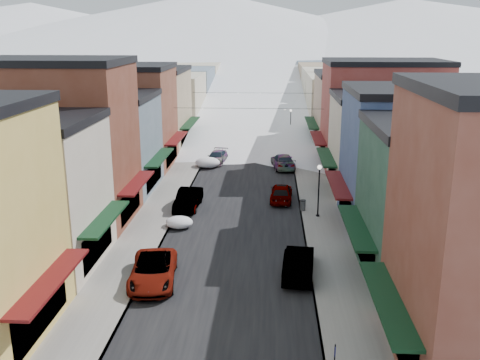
# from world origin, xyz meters

# --- Properties ---
(road) EXTENTS (10.00, 160.00, 0.01)m
(road) POSITION_xyz_m (0.00, 60.00, 0.01)
(road) COLOR black
(road) RESTS_ON ground
(sidewalk_left) EXTENTS (3.20, 160.00, 0.15)m
(sidewalk_left) POSITION_xyz_m (-6.60, 60.00, 0.07)
(sidewalk_left) COLOR gray
(sidewalk_left) RESTS_ON ground
(sidewalk_right) EXTENTS (3.20, 160.00, 0.15)m
(sidewalk_right) POSITION_xyz_m (6.60, 60.00, 0.07)
(sidewalk_right) COLOR gray
(sidewalk_right) RESTS_ON ground
(curb_left) EXTENTS (0.10, 160.00, 0.15)m
(curb_left) POSITION_xyz_m (-5.05, 60.00, 0.07)
(curb_left) COLOR slate
(curb_left) RESTS_ON ground
(curb_right) EXTENTS (0.10, 160.00, 0.15)m
(curb_right) POSITION_xyz_m (5.05, 60.00, 0.07)
(curb_right) COLOR slate
(curb_right) RESTS_ON ground
(bldg_l_cream) EXTENTS (11.30, 8.20, 9.50)m
(bldg_l_cream) POSITION_xyz_m (-13.19, 12.50, 4.76)
(bldg_l_cream) COLOR beige
(bldg_l_cream) RESTS_ON ground
(bldg_l_brick_near) EXTENTS (12.30, 8.20, 12.50)m
(bldg_l_brick_near) POSITION_xyz_m (-13.69, 20.50, 6.26)
(bldg_l_brick_near) COLOR brown
(bldg_l_brick_near) RESTS_ON ground
(bldg_l_grayblue) EXTENTS (11.30, 9.20, 9.00)m
(bldg_l_grayblue) POSITION_xyz_m (-13.19, 29.00, 4.51)
(bldg_l_grayblue) COLOR slate
(bldg_l_grayblue) RESTS_ON ground
(bldg_l_brick_far) EXTENTS (13.30, 9.20, 11.00)m
(bldg_l_brick_far) POSITION_xyz_m (-14.19, 38.00, 5.51)
(bldg_l_brick_far) COLOR brown
(bldg_l_brick_far) RESTS_ON ground
(bldg_l_tan) EXTENTS (11.30, 11.20, 10.00)m
(bldg_l_tan) POSITION_xyz_m (-13.19, 48.00, 5.01)
(bldg_l_tan) COLOR tan
(bldg_l_tan) RESTS_ON ground
(bldg_r_green) EXTENTS (11.30, 9.20, 9.50)m
(bldg_r_green) POSITION_xyz_m (13.19, 12.00, 4.76)
(bldg_r_green) COLOR #204432
(bldg_r_green) RESTS_ON ground
(bldg_r_blue) EXTENTS (11.30, 9.20, 10.50)m
(bldg_r_blue) POSITION_xyz_m (13.19, 21.00, 5.26)
(bldg_r_blue) COLOR navy
(bldg_r_blue) RESTS_ON ground
(bldg_r_cream) EXTENTS (12.30, 9.20, 9.00)m
(bldg_r_cream) POSITION_xyz_m (13.69, 30.00, 4.51)
(bldg_r_cream) COLOR beige
(bldg_r_cream) RESTS_ON ground
(bldg_r_brick_far) EXTENTS (13.30, 9.20, 11.50)m
(bldg_r_brick_far) POSITION_xyz_m (14.19, 39.00, 5.76)
(bldg_r_brick_far) COLOR maroon
(bldg_r_brick_far) RESTS_ON ground
(bldg_r_tan) EXTENTS (11.30, 11.20, 9.50)m
(bldg_r_tan) POSITION_xyz_m (13.19, 49.00, 4.76)
(bldg_r_tan) COLOR #9D7E67
(bldg_r_tan) RESTS_ON ground
(distant_blocks) EXTENTS (34.00, 55.00, 8.00)m
(distant_blocks) POSITION_xyz_m (0.00, 83.00, 4.00)
(distant_blocks) COLOR gray
(distant_blocks) RESTS_ON ground
(mountain_ridge) EXTENTS (670.00, 340.00, 34.00)m
(mountain_ridge) POSITION_xyz_m (-19.47, 277.18, 14.36)
(mountain_ridge) COLOR silver
(mountain_ridge) RESTS_ON ground
(overhead_cables) EXTENTS (16.40, 15.04, 0.04)m
(overhead_cables) POSITION_xyz_m (0.00, 47.50, 6.20)
(overhead_cables) COLOR black
(overhead_cables) RESTS_ON ground
(car_white_suv) EXTENTS (3.21, 5.86, 1.56)m
(car_white_suv) POSITION_xyz_m (-4.30, 10.44, 0.78)
(car_white_suv) COLOR white
(car_white_suv) RESTS_ON ground
(car_silver_sedan) EXTENTS (1.73, 4.23, 1.44)m
(car_silver_sedan) POSITION_xyz_m (-4.30, 24.17, 0.72)
(car_silver_sedan) COLOR #A2A6AA
(car_silver_sedan) RESTS_ON ground
(car_dark_hatch) EXTENTS (1.96, 5.00, 1.62)m
(car_dark_hatch) POSITION_xyz_m (-4.30, 24.12, 0.81)
(car_dark_hatch) COLOR black
(car_dark_hatch) RESTS_ON ground
(car_silver_wagon) EXTENTS (2.44, 4.79, 1.33)m
(car_silver_wagon) POSITION_xyz_m (-3.50, 40.22, 0.67)
(car_silver_wagon) COLOR gray
(car_silver_wagon) RESTS_ON ground
(car_green_sedan) EXTENTS (2.20, 5.17, 1.66)m
(car_green_sedan) POSITION_xyz_m (4.30, 11.89, 0.83)
(car_green_sedan) COLOR black
(car_green_sedan) RESTS_ON ground
(car_gray_suv) EXTENTS (2.13, 4.73, 1.58)m
(car_gray_suv) POSITION_xyz_m (3.50, 26.61, 0.79)
(car_gray_suv) COLOR #95999D
(car_gray_suv) RESTS_ON ground
(car_black_sedan) EXTENTS (2.83, 5.60, 1.56)m
(car_black_sedan) POSITION_xyz_m (3.86, 38.21, 0.78)
(car_black_sedan) COLOR black
(car_black_sedan) RESTS_ON ground
(car_lane_silver) EXTENTS (2.24, 4.50, 1.47)m
(car_lane_silver) POSITION_xyz_m (-0.60, 53.98, 0.74)
(car_lane_silver) COLOR #9EA1A6
(car_lane_silver) RESTS_ON ground
(car_lane_white) EXTENTS (2.68, 5.59, 1.54)m
(car_lane_white) POSITION_xyz_m (1.92, 69.44, 0.77)
(car_lane_white) COLOR silver
(car_lane_white) RESTS_ON ground
(trash_can) EXTENTS (0.51, 0.51, 0.86)m
(trash_can) POSITION_xyz_m (5.20, 23.80, 0.59)
(trash_can) COLOR #4F5254
(trash_can) RESTS_ON sidewalk_right
(streetlamp_near) EXTENTS (0.35, 0.35, 4.19)m
(streetlamp_near) POSITION_xyz_m (6.32, 22.41, 2.79)
(streetlamp_near) COLOR black
(streetlamp_near) RESTS_ON sidewalk_right
(streetlamp_far) EXTENTS (0.32, 0.32, 3.86)m
(streetlamp_far) POSITION_xyz_m (5.20, 55.00, 2.59)
(streetlamp_far) COLOR black
(streetlamp_far) RESTS_ON sidewalk_right
(snow_pile_near) EXTENTS (2.12, 2.50, 0.90)m
(snow_pile_near) POSITION_xyz_m (-4.58, 11.81, 0.43)
(snow_pile_near) COLOR white
(snow_pile_near) RESTS_ON ground
(snow_pile_mid) EXTENTS (2.06, 2.47, 0.87)m
(snow_pile_mid) POSITION_xyz_m (-4.28, 19.66, 0.42)
(snow_pile_mid) COLOR white
(snow_pile_mid) RESTS_ON ground
(snow_pile_far) EXTENTS (2.68, 2.85, 1.13)m
(snow_pile_far) POSITION_xyz_m (-4.28, 38.08, 0.54)
(snow_pile_far) COLOR white
(snow_pile_far) RESTS_ON ground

